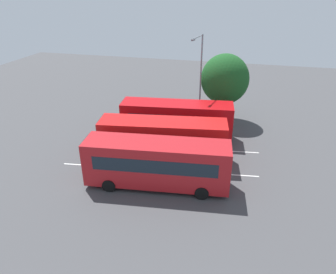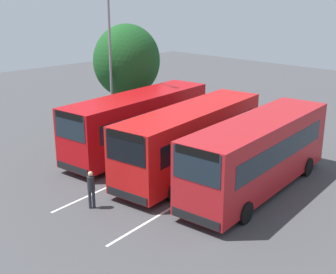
# 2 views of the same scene
# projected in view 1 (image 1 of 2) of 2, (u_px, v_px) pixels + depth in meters

# --- Properties ---
(ground_plane) EXTENTS (72.87, 72.87, 0.00)m
(ground_plane) POSITION_uv_depth(u_px,v_px,m) (164.00, 158.00, 25.89)
(ground_plane) COLOR #424244
(bus_far_left) EXTENTS (10.20, 3.60, 3.41)m
(bus_far_left) POSITION_uv_depth(u_px,v_px,m) (176.00, 119.00, 28.51)
(bus_far_left) COLOR #B70C11
(bus_far_left) RESTS_ON ground
(bus_center_left) EXTENTS (10.23, 3.86, 3.41)m
(bus_center_left) POSITION_uv_depth(u_px,v_px,m) (163.00, 139.00, 24.89)
(bus_center_left) COLOR red
(bus_center_left) RESTS_ON ground
(bus_center_right) EXTENTS (10.19, 3.53, 3.41)m
(bus_center_right) POSITION_uv_depth(u_px,v_px,m) (157.00, 163.00, 21.61)
(bus_center_right) COLOR #AD191E
(bus_center_right) RESTS_ON ground
(pedestrian) EXTENTS (0.45, 0.45, 1.69)m
(pedestrian) POSITION_uv_depth(u_px,v_px,m) (96.00, 139.00, 26.84)
(pedestrian) COLOR #232833
(pedestrian) RESTS_ON ground
(street_lamp) EXTENTS (0.68, 2.80, 8.81)m
(street_lamp) POSITION_uv_depth(u_px,v_px,m) (200.00, 75.00, 30.22)
(street_lamp) COLOR gray
(street_lamp) RESTS_ON ground
(depot_tree) EXTENTS (4.78, 4.30, 6.92)m
(depot_tree) POSITION_uv_depth(u_px,v_px,m) (225.00, 79.00, 31.18)
(depot_tree) COLOR #4C3823
(depot_tree) RESTS_ON ground
(lane_stripe_outer_left) EXTENTS (15.17, 2.04, 0.01)m
(lane_stripe_outer_left) POSITION_uv_depth(u_px,v_px,m) (170.00, 148.00, 27.53)
(lane_stripe_outer_left) COLOR silver
(lane_stripe_outer_left) RESTS_ON ground
(lane_stripe_inner_left) EXTENTS (15.17, 2.04, 0.01)m
(lane_stripe_inner_left) POSITION_uv_depth(u_px,v_px,m) (158.00, 170.00, 24.25)
(lane_stripe_inner_left) COLOR silver
(lane_stripe_inner_left) RESTS_ON ground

